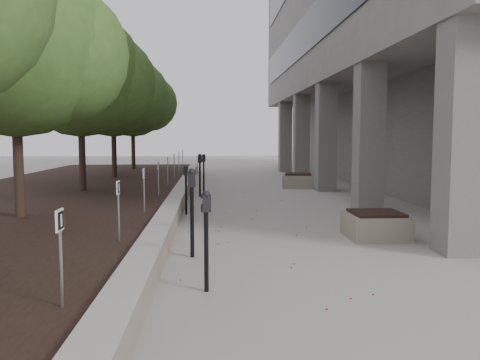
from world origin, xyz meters
name	(u,v)px	position (x,y,z in m)	size (l,w,h in m)	color
ground	(271,272)	(0.00, 0.00, 0.00)	(90.00, 90.00, 0.00)	#9C9790
retaining_wall	(183,191)	(-1.82, 9.00, 0.25)	(0.39, 26.00, 0.50)	gray
planting_bed	(69,193)	(-5.50, 9.00, 0.20)	(7.00, 26.00, 0.40)	black
brutalist_building	(463,3)	(9.50, 13.00, 7.50)	(13.10, 26.00, 15.00)	gray
crabapple_tree_2	(15,82)	(-4.80, 3.00, 3.12)	(4.60, 4.00, 5.44)	#386125
crabapple_tree_3	(81,100)	(-4.80, 8.00, 3.12)	(4.60, 4.00, 5.44)	#386125
crabapple_tree_4	(113,109)	(-4.80, 13.00, 3.12)	(4.60, 4.00, 5.44)	#386125
crabapple_tree_5	(133,115)	(-4.80, 18.00, 3.12)	(4.60, 4.00, 5.44)	#386125
parking_sign_1	(61,259)	(-2.35, -2.50, 0.88)	(0.04, 0.22, 0.96)	black
parking_sign_2	(119,211)	(-2.35, 0.50, 0.88)	(0.04, 0.22, 0.96)	black
parking_sign_3	(144,190)	(-2.35, 3.50, 0.88)	(0.04, 0.22, 0.96)	black
parking_sign_4	(159,179)	(-2.35, 6.50, 0.88)	(0.04, 0.22, 0.96)	black
parking_sign_5	(168,171)	(-2.35, 9.50, 0.88)	(0.04, 0.22, 0.96)	black
parking_sign_6	(174,166)	(-2.35, 12.50, 0.88)	(0.04, 0.22, 0.96)	black
parking_sign_7	(179,162)	(-2.35, 15.50, 0.88)	(0.04, 0.22, 0.96)	black
parking_sign_8	(183,159)	(-2.35, 18.50, 0.88)	(0.04, 0.22, 0.96)	black
parking_meter_1	(206,241)	(-0.97, -0.85, 0.67)	(0.13, 0.09, 1.34)	black
parking_meter_2	(192,213)	(-1.23, 1.03, 0.76)	(0.15, 0.11, 1.51)	black
parking_meter_3	(186,190)	(-1.55, 5.65, 0.65)	(0.13, 0.09, 1.30)	black
parking_meter_4	(200,175)	(-1.27, 9.46, 0.73)	(0.14, 0.10, 1.47)	black
parking_meter_5	(204,173)	(-1.16, 11.09, 0.70)	(0.14, 0.10, 1.40)	black
planter_front	(376,225)	(2.42, 2.41, 0.27)	(1.15, 1.15, 0.54)	gray
planter_back	(298,180)	(2.60, 12.30, 0.28)	(1.21, 1.21, 0.57)	gray
berry_scatter	(243,217)	(-0.10, 5.00, 0.01)	(3.30, 14.10, 0.02)	maroon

